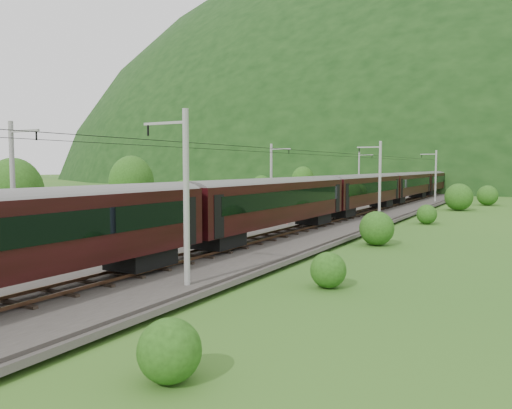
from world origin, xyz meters
The scene contains 15 objects.
ground centered at (0.00, 0.00, 0.00)m, with size 600.00×600.00×0.00m, color #295A1C.
railbed centered at (0.00, 10.00, 0.15)m, with size 14.00×220.00×0.30m, color #38332D.
track_left centered at (-2.40, 10.00, 0.37)m, with size 2.40×220.00×0.27m.
track_right centered at (2.40, 10.00, 0.37)m, with size 2.40×220.00×0.27m.
catenary_left centered at (-6.12, 32.00, 4.50)m, with size 2.54×192.28×8.00m.
catenary_right centered at (6.12, 32.00, 4.50)m, with size 2.54×192.28×8.00m.
overhead_wires centered at (0.00, 10.00, 7.10)m, with size 4.83×198.00×0.03m.
mountain_main centered at (0.00, 260.00, 0.00)m, with size 504.00×360.00×244.00m, color black.
mountain_ridge centered at (-120.00, 300.00, 0.00)m, with size 336.00×280.00×132.00m, color black.
train centered at (2.40, 38.50, 3.57)m, with size 3.02×165.99×5.25m.
hazard_post_near centered at (-0.41, 24.24, 0.99)m, with size 0.15×0.15×1.37m, color red.
hazard_post_far centered at (0.51, 31.73, 1.11)m, with size 0.17×0.17×1.63m, color red.
signal centered at (-3.32, 49.36, 1.65)m, with size 0.25×0.25×2.30m.
vegetation_left centered at (-13.91, 11.18, 2.51)m, with size 13.19×148.02×6.92m.
vegetation_right centered at (11.89, 30.32, 1.27)m, with size 6.49×108.24×3.19m.
Camera 1 is at (19.99, -18.07, 5.69)m, focal length 35.00 mm.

